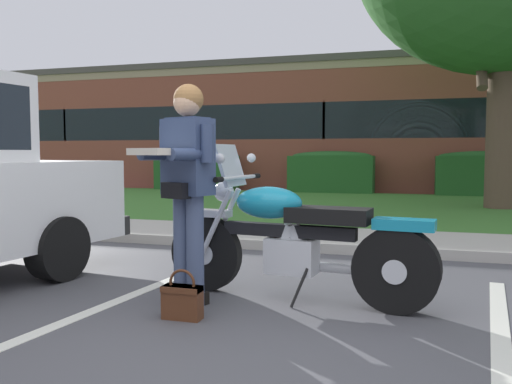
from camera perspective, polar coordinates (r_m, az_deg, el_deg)
ground_plane at (r=3.28m, az=-7.28°, el=-16.90°), size 140.00×140.00×0.00m
curb_strip at (r=6.44m, az=5.38°, el=-5.83°), size 60.00×0.20×0.12m
concrete_walk at (r=7.27m, az=6.73°, el=-4.85°), size 60.00×1.50×0.08m
grass_lawn at (r=11.60m, az=10.61°, el=-1.56°), size 60.00×7.32×0.06m
stall_stripe_0 at (r=3.98m, az=-20.75°, el=-13.27°), size 0.63×4.38×0.01m
stall_stripe_1 at (r=3.24m, az=25.03°, el=-17.45°), size 0.63×4.38×0.01m
motorcycle at (r=4.23m, az=5.17°, el=-5.21°), size 2.24×0.82×1.26m
rider_person at (r=4.09m, az=-7.54°, el=1.75°), size 0.56×0.66×1.70m
handbag at (r=3.88m, az=-7.93°, el=-11.31°), size 0.28×0.13×0.36m
hedge_left at (r=16.65m, az=-6.39°, el=2.36°), size 2.52×0.90×1.24m
hedge_center_left at (r=15.48m, az=8.08°, el=2.20°), size 2.42×0.90×1.24m
hedge_center_right at (r=15.40m, az=23.75°, el=1.88°), size 2.71×0.90×1.24m
brick_building at (r=21.25m, az=9.62°, el=6.54°), size 27.19×10.35×4.13m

